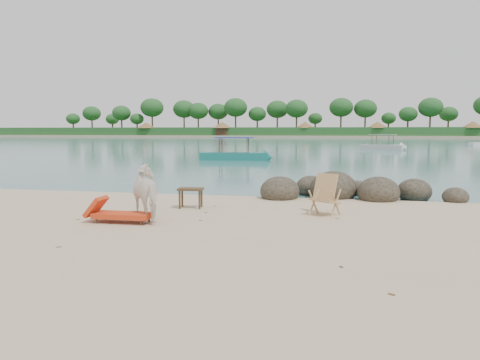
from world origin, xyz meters
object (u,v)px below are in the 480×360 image
(boulders, at_px, (345,191))
(side_table, at_px, (191,199))
(lounge_chair, at_px, (123,213))
(boat_near, at_px, (234,141))
(deck_chair, at_px, (325,196))
(cow, at_px, (150,194))

(boulders, distance_m, side_table, 5.34)
(lounge_chair, relative_size, boat_near, 0.30)
(side_table, xyz_separation_m, deck_chair, (3.72, -0.34, 0.25))
(cow, relative_size, lounge_chair, 0.93)
(lounge_chair, xyz_separation_m, deck_chair, (4.66, 1.98, 0.27))
(deck_chair, height_order, boat_near, boat_near)
(boat_near, bearing_deg, boulders, -72.32)
(side_table, bearing_deg, boulders, 30.01)
(deck_chair, bearing_deg, cow, -131.08)
(boulders, relative_size, lounge_chair, 3.73)
(deck_chair, bearing_deg, boat_near, 136.91)
(side_table, height_order, lounge_chair, side_table)
(lounge_chair, bearing_deg, boat_near, 96.01)
(cow, bearing_deg, boulders, -174.62)
(side_table, bearing_deg, deck_chair, -11.57)
(boat_near, bearing_deg, side_table, -85.61)
(side_table, xyz_separation_m, lounge_chair, (-0.94, -2.32, -0.02))
(lounge_chair, distance_m, boat_near, 24.76)
(deck_chair, xyz_separation_m, boat_near, (-7.43, 22.59, 0.89))
(boulders, distance_m, cow, 6.92)
(boulders, height_order, deck_chair, deck_chair)
(side_table, relative_size, boat_near, 0.12)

